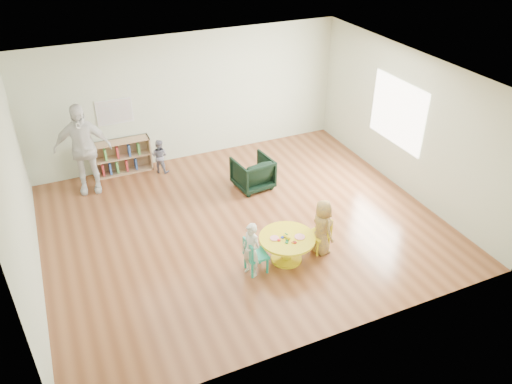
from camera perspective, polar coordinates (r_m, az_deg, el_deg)
room at (r=8.32m, az=-1.71°, el=7.10°), size 7.10×7.00×2.80m
activity_table at (r=8.25m, az=3.56°, el=-5.98°), size 0.93×0.93×0.51m
kid_chair_left at (r=7.99m, az=-0.27°, el=-7.20°), size 0.35×0.35×0.62m
kid_chair_right at (r=8.54m, az=7.35°, el=-4.59°), size 0.40×0.40×0.62m
bookshelf at (r=11.12m, az=-15.08°, el=3.92°), size 1.20×0.30×0.75m
alphabet_poster at (r=10.84m, az=-15.86°, el=8.82°), size 0.74×0.01×0.54m
armchair at (r=10.19m, az=-0.37°, el=2.20°), size 0.79×0.81×0.66m
child_left at (r=7.86m, az=-0.56°, el=-6.66°), size 0.34×0.41×0.96m
child_right at (r=8.38m, az=7.57°, el=-4.00°), size 0.36×0.51×1.00m
toddler at (r=10.94m, az=-10.95°, el=4.05°), size 0.46×0.45×0.75m
adult_caretaker at (r=10.38m, az=-19.19°, el=4.67°), size 1.16×0.64×1.87m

